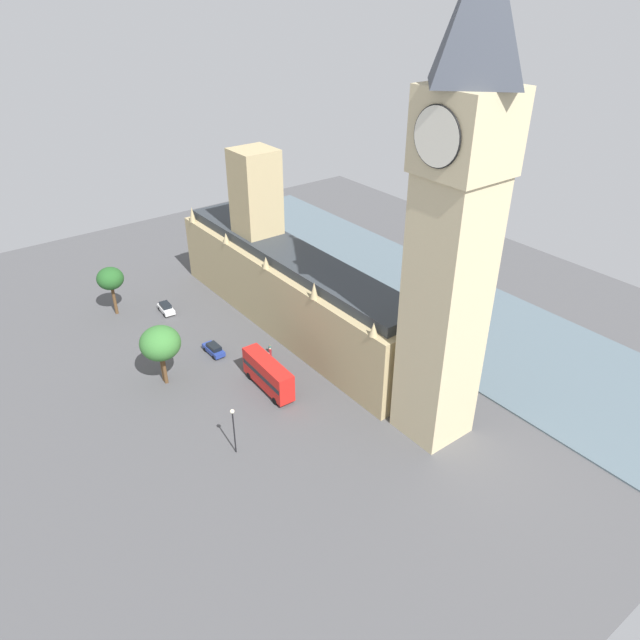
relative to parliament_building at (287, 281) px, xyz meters
The scene contains 13 objects.
ground_plane 8.06m from the parliament_building, 35.21° to the left, with size 126.79×126.79×0.00m, color #4C4C4F.
river_thames 25.67m from the parliament_building, behind, with size 28.51×114.12×0.25m, color slate.
parliament_building is the anchor object (origin of this frame).
clock_tower 41.22m from the parliament_building, 88.61° to the left, with size 8.74×8.74×57.98m.
car_white_leading 23.29m from the parliament_building, 44.65° to the right, with size 2.16×4.38×1.74m.
car_blue_far_end 16.94m from the parliament_building, ahead, with size 1.90×4.56×1.74m.
double_decker_bus_corner 20.36m from the parliament_building, 47.00° to the left, with size 2.94×10.58×4.75m.
pedestrian_kerbside 12.60m from the parliament_building, 38.97° to the left, with size 0.49×0.58×1.51m.
pedestrian_midblock 13.54m from the parliament_building, 41.00° to the left, with size 0.63×0.53×1.70m.
plane_tree_opposite_hall 25.00m from the parliament_building, ahead, with size 5.47×5.47×9.01m.
plane_tree_by_river_gate 31.00m from the parliament_building, 41.94° to the right, with size 4.59×4.59×8.90m.
plane_tree_under_trees 25.12m from the parliament_building, ahead, with size 5.85×5.85×9.43m.
street_lamp_near_tower 33.45m from the parliament_building, 43.92° to the left, with size 0.56×0.56×6.85m.
Camera 1 is at (47.16, 72.54, 52.12)m, focal length 32.94 mm.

